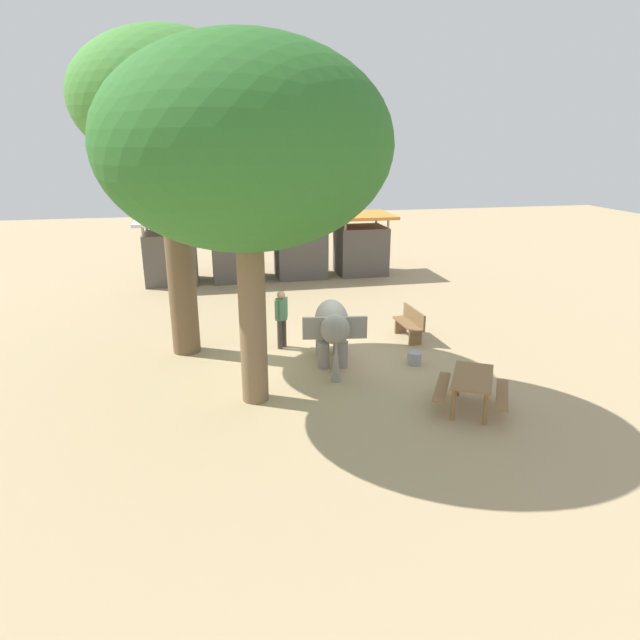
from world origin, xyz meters
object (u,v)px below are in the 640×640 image
(market_stall_blue, at_px, (237,252))
(feed_bucket, at_px, (414,358))
(market_stall_white, at_px, (171,254))
(market_stall_orange, at_px, (361,247))
(shade_tree_main, at_px, (168,106))
(picnic_table_near, at_px, (472,384))
(person_handler, at_px, (281,315))
(shade_tree_secondary, at_px, (246,147))
(market_stall_teal, at_px, (300,249))
(wooden_bench, at_px, (410,323))
(elephant, at_px, (332,326))

(market_stall_blue, distance_m, feed_bucket, 10.75)
(market_stall_white, bearing_deg, market_stall_orange, 0.00)
(shade_tree_main, height_order, picnic_table_near, shade_tree_main)
(feed_bucket, bearing_deg, person_handler, 149.37)
(market_stall_orange, bearing_deg, market_stall_blue, 180.00)
(shade_tree_secondary, bearing_deg, market_stall_orange, 63.49)
(shade_tree_main, bearing_deg, picnic_table_near, -38.46)
(shade_tree_main, xyz_separation_m, market_stall_teal, (4.52, 7.87, -5.10))
(wooden_bench, bearing_deg, shade_tree_secondary, 119.50)
(elephant, bearing_deg, picnic_table_near, 45.36)
(market_stall_white, relative_size, market_stall_teal, 1.00)
(person_handler, bearing_deg, wooden_bench, 45.53)
(shade_tree_secondary, height_order, market_stall_blue, shade_tree_secondary)
(feed_bucket, bearing_deg, shade_tree_secondary, -164.25)
(person_handler, distance_m, market_stall_blue, 8.17)
(shade_tree_main, relative_size, market_stall_orange, 3.18)
(market_stall_blue, bearing_deg, shade_tree_secondary, -91.93)
(market_stall_blue, bearing_deg, picnic_table_near, -72.17)
(market_stall_white, height_order, market_stall_blue, same)
(shade_tree_main, distance_m, market_stall_white, 9.40)
(market_stall_white, xyz_separation_m, market_stall_orange, (7.80, 0.00, 0.00))
(picnic_table_near, xyz_separation_m, market_stall_white, (-6.66, 12.62, 0.55))
(shade_tree_secondary, relative_size, market_stall_blue, 2.94)
(elephant, relative_size, market_stall_white, 0.92)
(market_stall_white, bearing_deg, picnic_table_near, -62.18)
(shade_tree_secondary, bearing_deg, person_handler, 71.35)
(market_stall_teal, bearing_deg, market_stall_white, 180.00)
(person_handler, distance_m, wooden_bench, 3.74)
(market_stall_teal, height_order, market_stall_orange, same)
(elephant, distance_m, person_handler, 1.78)
(market_stall_orange, bearing_deg, person_handler, -119.21)
(elephant, height_order, feed_bucket, elephant)
(person_handler, relative_size, picnic_table_near, 0.80)
(feed_bucket, bearing_deg, market_stall_white, 122.60)
(elephant, relative_size, market_stall_blue, 0.92)
(elephant, distance_m, shade_tree_main, 6.59)
(person_handler, distance_m, market_stall_orange, 9.33)
(feed_bucket, bearing_deg, elephant, 167.48)
(person_handler, relative_size, shade_tree_secondary, 0.22)
(shade_tree_main, distance_m, market_stall_orange, 11.77)
(shade_tree_main, distance_m, wooden_bench, 8.53)
(elephant, bearing_deg, person_handler, -133.84)
(picnic_table_near, xyz_separation_m, feed_bucket, (-0.26, 2.61, -0.43))
(shade_tree_main, height_order, market_stall_blue, shade_tree_main)
(picnic_table_near, height_order, feed_bucket, picnic_table_near)
(picnic_table_near, xyz_separation_m, market_stall_orange, (1.14, 12.62, 0.55))
(wooden_bench, height_order, picnic_table_near, wooden_bench)
(shade_tree_secondary, xyz_separation_m, market_stall_teal, (2.98, 11.18, -4.21))
(shade_tree_main, distance_m, feed_bucket, 8.61)
(shade_tree_secondary, xyz_separation_m, market_stall_orange, (5.58, 11.18, -4.21))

